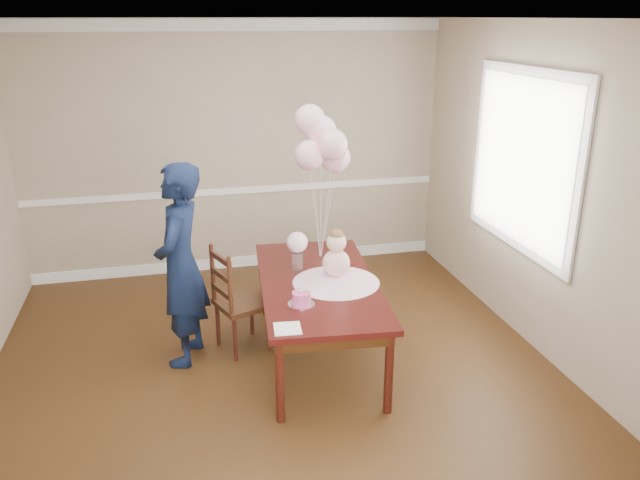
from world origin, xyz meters
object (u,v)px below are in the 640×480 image
(birthday_cake, at_px, (301,298))
(dining_chair_seat, at_px, (243,303))
(woman, at_px, (181,266))
(dining_table_top, at_px, (318,284))

(birthday_cake, height_order, dining_chair_seat, birthday_cake)
(woman, bearing_deg, dining_chair_seat, 115.56)
(dining_table_top, distance_m, birthday_cake, 0.46)
(woman, bearing_deg, birthday_cake, 70.58)
(dining_chair_seat, xyz_separation_m, woman, (-0.49, -0.07, 0.42))
(birthday_cake, relative_size, woman, 0.08)
(dining_chair_seat, bearing_deg, woman, 168.00)
(dining_chair_seat, distance_m, woman, 0.65)
(woman, bearing_deg, dining_table_top, 94.83)
(birthday_cake, relative_size, dining_chair_seat, 0.34)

